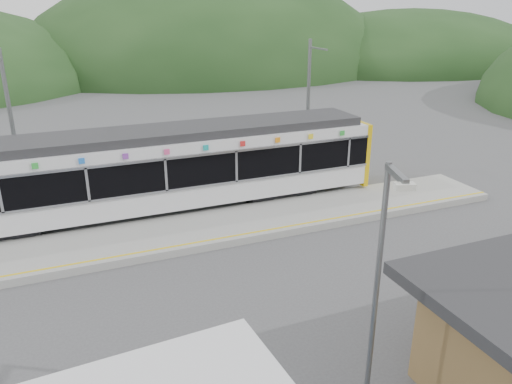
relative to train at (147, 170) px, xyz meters
name	(u,v)px	position (x,y,z in m)	size (l,w,h in m)	color
ground	(241,269)	(1.97, -6.00, -2.06)	(120.00, 120.00, 0.00)	#4C4C4F
hills	(322,194)	(8.16, -0.71, -2.06)	(146.00, 149.00, 26.00)	#1E3D19
platform	(212,228)	(1.97, -2.70, -1.91)	(26.00, 3.20, 0.30)	#9E9E99
yellow_line	(222,238)	(1.97, -4.00, -1.76)	(26.00, 0.10, 0.01)	yellow
train	(147,170)	(0.00, 0.00, 0.00)	(20.44, 3.01, 3.74)	black
catenary_mast_west	(13,130)	(-5.03, 2.56, 1.58)	(0.18, 1.80, 7.00)	slate
catenary_mast_east	(308,106)	(8.97, 2.56, 1.58)	(0.18, 1.80, 7.00)	slate
lamp_post	(382,274)	(2.42, -13.06, 1.44)	(0.41, 1.08, 5.86)	slate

